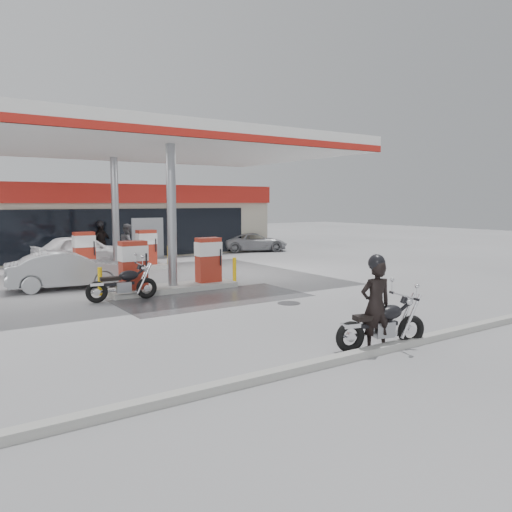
# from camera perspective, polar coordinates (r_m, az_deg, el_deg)

# --- Properties ---
(ground) EXTENTS (90.00, 90.00, 0.00)m
(ground) POSITION_cam_1_polar(r_m,az_deg,el_deg) (15.80, -6.48, -4.99)
(ground) COLOR gray
(ground) RESTS_ON ground
(wet_patch) EXTENTS (6.00, 3.00, 0.00)m
(wet_patch) POSITION_cam_1_polar(r_m,az_deg,el_deg) (16.03, -4.88, -4.80)
(wet_patch) COLOR #4C4C4F
(wet_patch) RESTS_ON ground
(drain_cover) EXTENTS (0.70, 0.70, 0.01)m
(drain_cover) POSITION_cam_1_polar(r_m,az_deg,el_deg) (15.19, 3.78, -5.40)
(drain_cover) COLOR #38383A
(drain_cover) RESTS_ON ground
(kerb) EXTENTS (28.00, 0.25, 0.15)m
(kerb) POSITION_cam_1_polar(r_m,az_deg,el_deg) (10.25, 12.08, -10.84)
(kerb) COLOR gray
(kerb) RESTS_ON ground
(store_building) EXTENTS (22.00, 8.22, 4.00)m
(store_building) POSITION_cam_1_polar(r_m,az_deg,el_deg) (30.58, -20.34, 3.85)
(store_building) COLOR #B7AF99
(store_building) RESTS_ON ground
(canopy) EXTENTS (16.00, 10.02, 5.51)m
(canopy) POSITION_cam_1_polar(r_m,az_deg,el_deg) (20.21, -13.32, 12.33)
(canopy) COLOR silver
(canopy) RESTS_ON ground
(pump_island_near) EXTENTS (5.14, 1.30, 1.78)m
(pump_island_near) POSITION_cam_1_polar(r_m,az_deg,el_deg) (17.47, -9.51, -1.60)
(pump_island_near) COLOR #9E9E99
(pump_island_near) RESTS_ON ground
(pump_island_far) EXTENTS (5.14, 1.30, 1.78)m
(pump_island_far) POSITION_cam_1_polar(r_m,az_deg,el_deg) (23.04, -15.65, 0.12)
(pump_island_far) COLOR #9E9E99
(pump_island_far) RESTS_ON ground
(main_motorcycle) EXTENTS (2.13, 0.94, 1.11)m
(main_motorcycle) POSITION_cam_1_polar(r_m,az_deg,el_deg) (10.82, 14.31, -7.71)
(main_motorcycle) COLOR black
(main_motorcycle) RESTS_ON ground
(biker_main) EXTENTS (0.78, 0.61, 1.87)m
(biker_main) POSITION_cam_1_polar(r_m,az_deg,el_deg) (10.61, 13.51, -5.50)
(biker_main) COLOR black
(biker_main) RESTS_ON ground
(parked_motorcycle) EXTENTS (2.21, 0.84, 1.13)m
(parked_motorcycle) POSITION_cam_1_polar(r_m,az_deg,el_deg) (16.03, -14.93, -3.18)
(parked_motorcycle) COLOR black
(parked_motorcycle) RESTS_ON ground
(sedan_white) EXTENTS (4.67, 2.19, 1.55)m
(sedan_white) POSITION_cam_1_polar(r_m,az_deg,el_deg) (24.89, -19.18, 0.59)
(sedan_white) COLOR white
(sedan_white) RESTS_ON ground
(attendant) EXTENTS (1.03, 1.16, 2.00)m
(attendant) POSITION_cam_1_polar(r_m,az_deg,el_deg) (25.24, -14.41, 1.33)
(attendant) COLOR #57575C
(attendant) RESTS_ON ground
(hatchback_silver) EXTENTS (4.16, 1.82, 1.33)m
(hatchback_silver) POSITION_cam_1_polar(r_m,az_deg,el_deg) (18.82, -20.79, -1.51)
(hatchback_silver) COLOR #9CA0A4
(hatchback_silver) RESTS_ON ground
(parked_car_right) EXTENTS (4.49, 3.08, 1.14)m
(parked_car_right) POSITION_cam_1_polar(r_m,az_deg,el_deg) (31.03, -0.20, 1.60)
(parked_car_right) COLOR #9D9FA5
(parked_car_right) RESTS_ON ground
(biker_walking) EXTENTS (1.25, 0.81, 1.98)m
(biker_walking) POSITION_cam_1_polar(r_m,az_deg,el_deg) (26.76, -17.30, 1.49)
(biker_walking) COLOR black
(biker_walking) RESTS_ON ground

